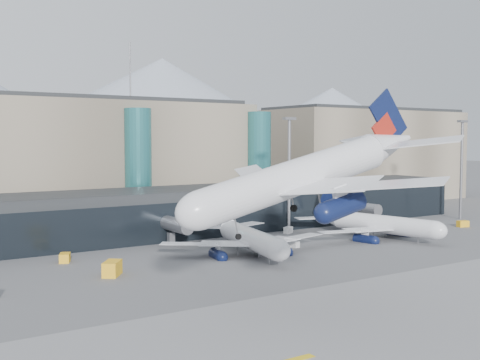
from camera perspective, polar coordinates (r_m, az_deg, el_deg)
name	(u,v)px	position (r m, az deg, el deg)	size (l,w,h in m)	color
ground	(332,297)	(81.30, 8.76, -10.93)	(900.00, 900.00, 0.00)	#515154
runway_strip	(424,327)	(71.29, 17.05, -13.17)	(400.00, 40.00, 0.04)	slate
runway_markings	(424,327)	(71.29, 17.05, -13.15)	(128.00, 1.00, 0.02)	gold
concourse	(148,214)	(128.43, -8.73, -3.19)	(170.00, 27.00, 10.00)	black
terminal_east	(364,155)	(209.39, 11.70, 2.37)	(70.00, 30.00, 31.00)	gray
teal_towers	(53,170)	(137.78, -17.27, 0.93)	(116.40, 19.40, 46.00)	#276C6F
lightmast_mid	(289,167)	(134.85, 4.68, 1.20)	(3.00, 1.20, 25.60)	slate
lightmast_right	(462,164)	(165.27, 20.26, 1.47)	(3.00, 1.20, 25.60)	slate
hero_jet	(317,163)	(72.65, 7.29, 1.58)	(36.51, 37.81, 12.17)	silver
jet_parked_mid	(244,231)	(110.14, 0.42, -4.81)	(32.56, 33.32, 10.72)	silver
jet_parked_right	(370,218)	(130.36, 12.20, -3.54)	(32.80, 33.31, 10.74)	silver
veh_b	(65,258)	(106.21, -16.27, -7.10)	(2.66, 1.63, 1.53)	gold
veh_c	(270,250)	(106.95, 2.87, -6.67)	(4.06, 2.14, 2.25)	#535358
veh_d	(288,230)	(133.60, 4.60, -4.75)	(2.38, 1.28, 1.36)	silver
veh_e	(463,224)	(151.75, 20.37, -3.91)	(2.64, 1.50, 1.50)	gold
veh_g	(294,244)	(116.36, 5.12, -6.08)	(2.06, 1.20, 1.20)	silver
veh_h	(112,268)	(94.22, -12.03, -8.20)	(4.06, 2.14, 2.24)	gold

